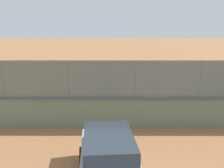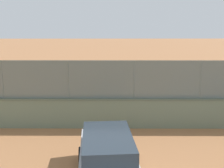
% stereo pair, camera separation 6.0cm
% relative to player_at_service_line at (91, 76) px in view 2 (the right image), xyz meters
% --- Properties ---
extents(ground_plane, '(260.00, 260.00, 0.00)m').
position_rel_player_at_service_line_xyz_m(ground_plane, '(-4.94, -1.05, -1.00)').
color(ground_plane, '#A36B42').
extents(perimeter_wall, '(32.02, 1.08, 1.48)m').
position_rel_player_at_service_line_xyz_m(perimeter_wall, '(-2.64, 9.34, -0.25)').
color(perimeter_wall, slate).
rests_on(perimeter_wall, ground_plane).
extents(fence_panel_on_wall, '(31.44, 0.76, 1.83)m').
position_rel_player_at_service_line_xyz_m(fence_panel_on_wall, '(-2.64, 9.34, 1.40)').
color(fence_panel_on_wall, slate).
rests_on(fence_panel_on_wall, perimeter_wall).
extents(player_at_service_line, '(1.23, 0.77, 1.68)m').
position_rel_player_at_service_line_xyz_m(player_at_service_line, '(0.00, 0.00, 0.00)').
color(player_at_service_line, black).
rests_on(player_at_service_line, ground_plane).
extents(player_near_wall_returning, '(0.73, 1.00, 1.45)m').
position_rel_player_at_service_line_xyz_m(player_near_wall_returning, '(-2.47, 2.97, -0.15)').
color(player_near_wall_returning, '#591919').
rests_on(player_near_wall_returning, ground_plane).
extents(sports_ball, '(0.15, 0.15, 0.15)m').
position_rel_player_at_service_line_xyz_m(sports_ball, '(1.22, 0.86, -0.92)').
color(sports_ball, '#3399D8').
rests_on(sports_ball, ground_plane).
extents(parked_car_silver, '(2.11, 4.67, 1.59)m').
position_rel_player_at_service_line_xyz_m(parked_car_silver, '(-1.38, 14.37, -0.17)').
color(parked_car_silver, '#B7B7BC').
rests_on(parked_car_silver, ground_plane).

